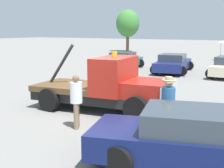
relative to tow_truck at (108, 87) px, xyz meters
The scene contains 8 objects.
ground_plane 0.95m from the tow_truck, behind, with size 160.00×160.00×0.00m, color gray.
tow_truck is the anchor object (origin of this frame).
foreground_car 5.48m from the tow_truck, 36.50° to the right, with size 5.40×3.20×1.34m.
person_near_truck 3.60m from the tow_truck, 30.93° to the right, with size 0.40×0.40×1.79m.
person_at_hood 2.40m from the tow_truck, 83.10° to the right, with size 0.38×0.38×1.69m.
parked_car_teal 12.58m from the tow_truck, 115.99° to the left, with size 2.80×4.47×1.34m.
parked_car_navy 11.58m from the tow_truck, 97.79° to the left, with size 2.99×5.12×1.34m.
tree_center 32.00m from the tow_truck, 116.64° to the left, with size 3.20×3.20×5.72m.
Camera 1 is at (6.39, -9.89, 3.08)m, focal length 50.00 mm.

